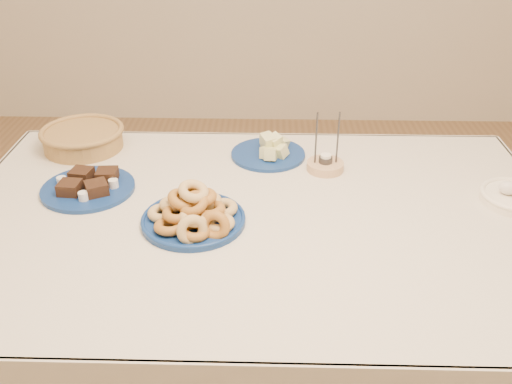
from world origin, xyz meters
TOP-DOWN VIEW (x-y plane):
  - dining_table at (0.00, 0.00)m, footprint 1.71×1.11m
  - donut_platter at (-0.17, -0.05)m, footprint 0.34×0.34m
  - melon_plate at (0.03, 0.37)m, footprint 0.28×0.28m
  - brownie_plate at (-0.50, 0.12)m, footprint 0.31×0.31m
  - wicker_basket at (-0.60, 0.41)m, footprint 0.35×0.35m
  - candle_holder at (0.21, 0.27)m, footprint 0.13×0.13m

SIDE VIEW (x-z plane):
  - dining_table at x=0.00m, z-range 0.27..1.02m
  - brownie_plate at x=-0.50m, z-range 0.74..0.79m
  - candle_holder at x=0.21m, z-range 0.67..0.87m
  - melon_plate at x=0.03m, z-range 0.73..0.81m
  - donut_platter at x=-0.17m, z-range 0.72..0.85m
  - wicker_basket at x=-0.60m, z-range 0.75..0.83m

